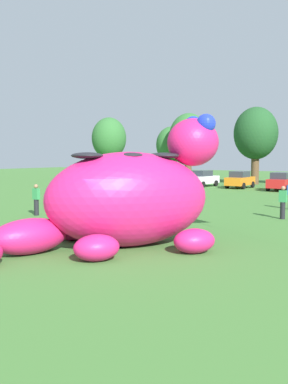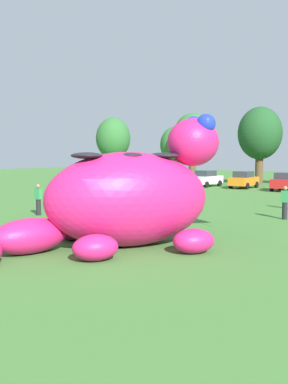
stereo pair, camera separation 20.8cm
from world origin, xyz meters
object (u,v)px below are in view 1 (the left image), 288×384
(car_red, at_px, (281,182))
(car_white, at_px, (203,178))
(giant_inflatable_creature, at_px, (129,198))
(car_orange, at_px, (240,180))
(spectator_mid_field, at_px, (36,200))
(spectator_near_inflatable, at_px, (162,208))
(spectator_by_cars, at_px, (283,203))

(car_red, bearing_deg, car_white, 173.70)
(giant_inflatable_creature, xyz_separation_m, car_orange, (-6.50, 28.87, -0.89))
(car_white, height_order, spectator_mid_field, car_white)
(giant_inflatable_creature, bearing_deg, car_orange, 102.69)
(car_white, relative_size, spectator_near_inflatable, 2.51)
(spectator_by_cars, bearing_deg, giant_inflatable_creature, -106.55)
(car_orange, xyz_separation_m, spectator_by_cars, (9.38, -19.19, -0.01))
(spectator_mid_field, relative_size, spectator_by_cars, 1.00)
(car_orange, distance_m, spectator_mid_field, 25.25)
(car_red, height_order, spectator_by_cars, car_red)
(car_white, relative_size, car_orange, 1.03)
(spectator_mid_field, distance_m, spectator_by_cars, 13.10)
(spectator_near_inflatable, bearing_deg, car_red, 92.13)
(spectator_near_inflatable, bearing_deg, giant_inflatable_creature, -74.33)
(car_white, xyz_separation_m, spectator_mid_field, (1.86, -25.12, -0.01))
(car_orange, xyz_separation_m, spectator_near_inflatable, (5.25, -24.40, -0.01))
(car_white, relative_size, spectator_by_cars, 2.51)
(giant_inflatable_creature, height_order, car_red, giant_inflatable_creature)
(car_red, distance_m, spectator_near_inflatable, 23.44)
(car_white, bearing_deg, spectator_near_inflatable, -68.92)
(car_orange, bearing_deg, car_white, -179.50)
(giant_inflatable_creature, xyz_separation_m, spectator_by_cars, (2.88, 9.68, -0.90))
(car_white, xyz_separation_m, car_orange, (4.14, 0.04, 0.00))
(spectator_by_cars, bearing_deg, car_orange, 116.04)
(car_orange, height_order, spectator_by_cars, car_orange)
(car_orange, height_order, car_red, same)
(spectator_mid_field, bearing_deg, giant_inflatable_creature, -22.94)
(spectator_by_cars, bearing_deg, car_white, 125.22)
(car_red, xyz_separation_m, spectator_by_cars, (5.00, -18.21, -0.01))
(car_orange, distance_m, car_red, 4.48)
(car_red, height_order, spectator_near_inflatable, car_red)
(car_orange, distance_m, spectator_near_inflatable, 24.96)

